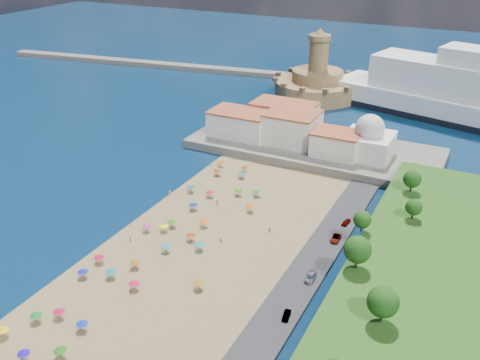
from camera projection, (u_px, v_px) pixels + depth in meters
The scene contains 11 objects.
ground at pixel (184, 241), 141.17m from camera, with size 700.00×700.00×0.00m, color #071938.
terrace at pixel (314, 148), 195.09m from camera, with size 90.00×36.00×3.00m, color #59544C.
jetty at pixel (293, 112), 232.25m from camera, with size 18.00×70.00×2.40m, color #59544C.
breakwater at pixel (164, 65), 308.04m from camera, with size 200.00×7.00×2.60m, color #59544C.
waterfront_buildings at pixel (282, 125), 198.11m from camera, with size 57.00×29.00×11.00m.
domed_building at pixel (369, 140), 182.12m from camera, with size 16.00×16.00×15.00m.
fortress at pixel (317, 83), 253.94m from camera, with size 40.00×40.00×32.40m.
beach_parasols at pixel (147, 256), 131.13m from camera, with size 30.66×115.10×2.20m.
beachgoers at pixel (179, 232), 143.16m from camera, with size 37.05×99.21×1.88m.
parked_cars at pixel (314, 272), 126.48m from camera, with size 2.49×70.99×1.41m.
hillside_trees at pixel (363, 274), 110.77m from camera, with size 17.74×106.79×7.97m.
Camera 1 is at (67.25, -100.39, 76.22)m, focal length 40.00 mm.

